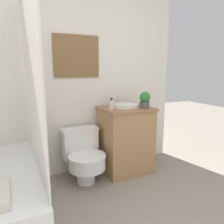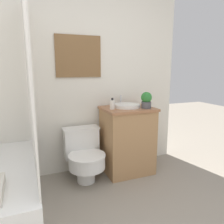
{
  "view_description": "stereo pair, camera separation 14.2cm",
  "coord_description": "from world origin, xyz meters",
  "px_view_note": "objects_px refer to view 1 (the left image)",
  "views": [
    {
      "loc": [
        -0.57,
        -0.62,
        1.31
      ],
      "look_at": [
        0.44,
        1.51,
        0.83
      ],
      "focal_mm": 35.0,
      "sensor_mm": 36.0,
      "label": 1
    },
    {
      "loc": [
        -0.44,
        -0.68,
        1.31
      ],
      "look_at": [
        0.44,
        1.51,
        0.83
      ],
      "focal_mm": 35.0,
      "sensor_mm": 36.0,
      "label": 2
    }
  ],
  "objects_px": {
    "sink": "(125,105)",
    "potted_plant": "(145,100)",
    "toilet": "(84,155)",
    "soap_bottle": "(111,104)"
  },
  "relations": [
    {
      "from": "soap_bottle",
      "to": "potted_plant",
      "type": "height_order",
      "value": "potted_plant"
    },
    {
      "from": "toilet",
      "to": "potted_plant",
      "type": "xyz_separation_m",
      "value": [
        0.75,
        -0.12,
        0.62
      ]
    },
    {
      "from": "sink",
      "to": "potted_plant",
      "type": "xyz_separation_m",
      "value": [
        0.19,
        -0.15,
        0.08
      ]
    },
    {
      "from": "toilet",
      "to": "sink",
      "type": "relative_size",
      "value": 1.66
    },
    {
      "from": "toilet",
      "to": "potted_plant",
      "type": "height_order",
      "value": "potted_plant"
    },
    {
      "from": "potted_plant",
      "to": "sink",
      "type": "bearing_deg",
      "value": 141.48
    },
    {
      "from": "sink",
      "to": "potted_plant",
      "type": "bearing_deg",
      "value": -38.52
    },
    {
      "from": "toilet",
      "to": "sink",
      "type": "distance_m",
      "value": 0.78
    },
    {
      "from": "toilet",
      "to": "soap_bottle",
      "type": "relative_size",
      "value": 4.54
    },
    {
      "from": "soap_bottle",
      "to": "potted_plant",
      "type": "bearing_deg",
      "value": -13.3
    }
  ]
}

